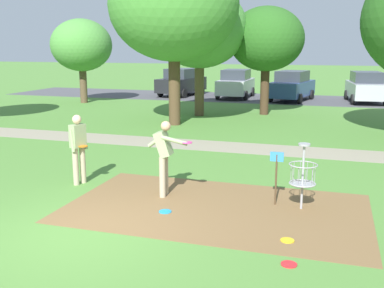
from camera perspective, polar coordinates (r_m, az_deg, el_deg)
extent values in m
plane|color=#518438|center=(8.60, -13.83, -10.89)|extent=(160.00, 160.00, 0.00)
cube|color=brown|center=(9.65, 2.98, -7.95)|extent=(6.19, 3.68, 0.01)
cylinder|color=#9E9EA3|center=(9.66, 13.62, -4.08)|extent=(0.05, 0.05, 1.35)
cylinder|color=#9E9EA3|center=(9.49, 13.83, -0.05)|extent=(0.24, 0.24, 0.04)
torus|color=#9E9EA3|center=(9.59, 13.70, -2.50)|extent=(0.58, 0.58, 0.02)
torus|color=#9E9EA3|center=(9.69, 13.59, -4.79)|extent=(0.55, 0.55, 0.03)
cylinder|color=#9E9EA3|center=(9.70, 13.58, -4.91)|extent=(0.48, 0.48, 0.02)
cylinder|color=gray|center=(9.63, 15.06, -3.75)|extent=(0.01, 0.01, 0.40)
cylinder|color=gray|center=(9.77, 14.83, -3.52)|extent=(0.01, 0.01, 0.40)
cylinder|color=gray|center=(9.85, 14.17, -3.34)|extent=(0.01, 0.01, 0.40)
cylinder|color=gray|center=(9.86, 13.31, -3.28)|extent=(0.01, 0.01, 0.40)
cylinder|color=gray|center=(9.79, 12.58, -3.37)|extent=(0.01, 0.01, 0.40)
cylinder|color=gray|center=(9.66, 12.23, -3.56)|extent=(0.01, 0.01, 0.40)
cylinder|color=gray|center=(9.52, 12.43, -3.80)|extent=(0.01, 0.01, 0.40)
cylinder|color=gray|center=(9.43, 13.10, -3.98)|extent=(0.01, 0.01, 0.40)
cylinder|color=gray|center=(9.42, 13.99, -4.04)|extent=(0.01, 0.01, 0.40)
cylinder|color=gray|center=(9.50, 14.74, -3.95)|extent=(0.01, 0.01, 0.40)
cylinder|color=#4C3823|center=(9.84, 10.43, -4.41)|extent=(0.04, 0.04, 1.10)
cube|color=#3384C6|center=(9.71, 10.54, -1.57)|extent=(0.28, 0.03, 0.20)
cylinder|color=tan|center=(11.56, -13.46, -2.52)|extent=(0.14, 0.14, 0.92)
cylinder|color=tan|center=(11.43, -14.30, -2.74)|extent=(0.14, 0.14, 0.92)
cube|color=#93A875|center=(11.33, -14.06, 0.99)|extent=(0.33, 0.41, 0.56)
sphere|color=beige|center=(11.27, -14.17, 2.99)|extent=(0.22, 0.22, 0.22)
cylinder|color=#93A875|center=(11.45, -13.25, 0.72)|extent=(0.18, 0.14, 0.55)
cylinder|color=#93A875|center=(11.22, -14.72, 0.41)|extent=(0.18, 0.14, 0.55)
cylinder|color=orange|center=(11.24, -13.42, -0.26)|extent=(0.22, 0.22, 0.02)
cylinder|color=tan|center=(10.40, -3.36, -3.83)|extent=(0.14, 0.14, 0.92)
cylinder|color=tan|center=(10.20, -3.71, -4.16)|extent=(0.14, 0.14, 0.92)
cube|color=#93A875|center=(10.12, -3.59, 0.04)|extent=(0.41, 0.39, 0.60)
sphere|color=tan|center=(10.03, -3.29, 2.26)|extent=(0.22, 0.22, 0.22)
cylinder|color=#93A875|center=(9.86, -2.20, 0.43)|extent=(0.59, 0.13, 0.21)
cylinder|color=#E53D99|center=(9.80, -0.62, 0.19)|extent=(0.22, 0.22, 0.02)
cylinder|color=#93A875|center=(10.31, -4.29, 0.53)|extent=(0.48, 0.13, 0.37)
cylinder|color=#1E93DB|center=(9.43, -3.37, -8.41)|extent=(0.26, 0.26, 0.02)
cylinder|color=red|center=(7.45, 11.99, -14.45)|extent=(0.25, 0.25, 0.02)
cylinder|color=gold|center=(8.27, 11.80, -11.69)|extent=(0.24, 0.24, 0.02)
cylinder|color=brown|center=(28.22, -13.38, 7.10)|extent=(0.42, 0.42, 2.05)
ellipsoid|color=#4C8E3D|center=(28.13, -13.61, 11.89)|extent=(3.57, 3.57, 3.03)
cylinder|color=brown|center=(22.26, 0.92, 6.76)|extent=(0.46, 0.46, 2.50)
ellipsoid|color=#4C8E3D|center=(22.18, 0.94, 14.31)|extent=(4.46, 4.46, 3.79)
cylinder|color=#422D1E|center=(22.94, 9.04, 6.52)|extent=(0.43, 0.43, 2.30)
ellipsoid|color=#285B1E|center=(22.84, 9.25, 12.80)|extent=(3.63, 3.63, 3.08)
cylinder|color=#4C3823|center=(19.60, -2.20, 6.68)|extent=(0.50, 0.50, 2.95)
ellipsoid|color=#428433|center=(19.58, -2.28, 16.90)|extent=(5.38, 5.38, 4.57)
cube|color=#4C4C51|center=(30.23, 9.38, 5.62)|extent=(36.00, 6.00, 0.01)
cube|color=black|center=(31.57, -1.32, 7.41)|extent=(2.49, 4.45, 0.90)
cube|color=#2D333D|center=(31.52, -1.32, 8.81)|extent=(1.94, 2.42, 0.64)
cylinder|color=black|center=(33.18, -1.60, 6.86)|extent=(0.28, 0.62, 0.60)
cylinder|color=black|center=(32.35, 1.21, 6.72)|extent=(0.28, 0.62, 0.60)
cylinder|color=black|center=(30.94, -3.95, 6.45)|extent=(0.28, 0.62, 0.60)
cylinder|color=black|center=(30.05, -1.00, 6.31)|extent=(0.28, 0.62, 0.60)
cube|color=silver|center=(30.33, 5.48, 7.17)|extent=(1.84, 4.22, 0.90)
cube|color=#2D333D|center=(30.27, 5.51, 8.62)|extent=(1.61, 2.20, 0.64)
cylinder|color=black|center=(31.82, 4.34, 6.60)|extent=(0.19, 0.60, 0.60)
cylinder|color=black|center=(31.48, 7.56, 6.47)|extent=(0.19, 0.60, 0.60)
cylinder|color=black|center=(29.30, 3.22, 6.15)|extent=(0.19, 0.60, 0.60)
cylinder|color=black|center=(28.93, 6.70, 6.01)|extent=(0.19, 0.60, 0.60)
cube|color=#2D4784|center=(29.19, 12.34, 6.76)|extent=(2.62, 4.48, 0.90)
cube|color=#2D333D|center=(29.14, 12.40, 8.27)|extent=(2.00, 2.46, 0.64)
cylinder|color=black|center=(30.74, 11.41, 6.21)|extent=(0.30, 0.62, 0.60)
cylinder|color=black|center=(30.24, 14.67, 5.96)|extent=(0.30, 0.62, 0.60)
cylinder|color=black|center=(28.29, 9.76, 5.79)|extent=(0.30, 0.62, 0.60)
cylinder|color=black|center=(27.74, 13.28, 5.52)|extent=(0.30, 0.62, 0.60)
cube|color=#B2B7BC|center=(29.52, 20.80, 6.31)|extent=(2.29, 4.39, 0.90)
cube|color=#2D333D|center=(29.47, 20.91, 7.80)|extent=(1.84, 2.36, 0.64)
cylinder|color=black|center=(30.70, 18.66, 5.81)|extent=(0.25, 0.62, 0.60)
cylinder|color=black|center=(31.01, 21.97, 5.63)|extent=(0.25, 0.62, 0.60)
cylinder|color=black|center=(28.14, 19.38, 5.25)|extent=(0.25, 0.62, 0.60)
cube|color=gray|center=(15.63, 1.36, -0.14)|extent=(40.00, 1.65, 0.00)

